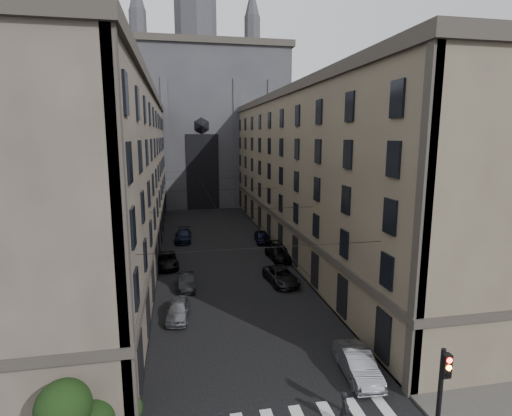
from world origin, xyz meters
TOP-DOWN VIEW (x-y plane):
  - sidewalk_left at (-10.50, 36.00)m, footprint 7.00×80.00m
  - sidewalk_right at (10.50, 36.00)m, footprint 7.00×80.00m
  - building_left at (-13.44, 36.00)m, footprint 13.60×60.60m
  - building_right at (13.44, 36.00)m, footprint 13.60×60.60m
  - gothic_tower at (0.00, 74.96)m, footprint 35.00×23.00m
  - traffic_light_right at (5.60, 1.92)m, footprint 0.34×0.50m
  - tram_wires at (0.00, 35.63)m, footprint 14.00×60.00m
  - car_left_near at (-4.98, 17.86)m, footprint 2.12×4.31m
  - car_left_midnear at (-4.25, 23.93)m, footprint 1.54×4.10m
  - car_left_midfar at (-6.20, 30.56)m, footprint 2.90×5.41m
  - car_left_far at (-4.20, 40.80)m, footprint 2.37×5.20m
  - car_right_near at (5.09, 8.38)m, footprint 1.94×4.72m
  - car_right_midnear at (4.56, 23.52)m, footprint 2.87×5.32m
  - car_right_midfar at (6.20, 30.78)m, footprint 2.58×5.54m
  - car_right_far at (5.86, 38.27)m, footprint 2.05×4.42m
  - pedestrian at (2.70, 4.73)m, footprint 0.58×0.74m

SIDE VIEW (x-z plane):
  - sidewalk_left at x=-10.50m, z-range 0.00..0.15m
  - sidewalk_right at x=10.50m, z-range 0.00..0.15m
  - car_left_midnear at x=-4.25m, z-range 0.00..1.34m
  - car_left_near at x=-4.98m, z-range 0.00..1.41m
  - car_right_midnear at x=4.56m, z-range 0.00..1.42m
  - car_left_midfar at x=-6.20m, z-range 0.00..1.44m
  - car_right_far at x=5.86m, z-range 0.00..1.46m
  - car_left_far at x=-4.20m, z-range 0.00..1.48m
  - car_right_near at x=5.09m, z-range 0.00..1.52m
  - car_right_midfar at x=6.20m, z-range 0.00..1.56m
  - pedestrian at x=2.70m, z-range 0.00..1.80m
  - traffic_light_right at x=5.60m, z-range 0.69..5.89m
  - tram_wires at x=0.00m, z-range 7.03..7.46m
  - building_left at x=-13.44m, z-range -0.08..18.77m
  - building_right at x=13.44m, z-range -0.08..18.77m
  - gothic_tower at x=0.00m, z-range -11.20..46.80m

